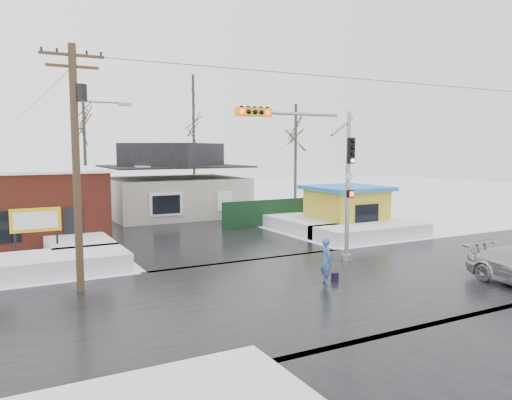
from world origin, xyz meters
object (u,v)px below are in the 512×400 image
utility_pole (78,154)px  pedestrian (327,261)px  kiosk (346,208)px  marquee_sign (36,222)px  traffic_signal (321,165)px

utility_pole → pedestrian: 10.19m
kiosk → marquee_sign: bearing=-178.4°
utility_pole → kiosk: bearing=20.4°
marquee_sign → kiosk: 18.51m
traffic_signal → kiosk: 10.43m
traffic_signal → pedestrian: traffic_signal is taller
traffic_signal → kiosk: bearing=44.8°
pedestrian → utility_pole: bearing=83.9°
traffic_signal → utility_pole: 10.39m
traffic_signal → pedestrian: 4.94m
utility_pole → pedestrian: bearing=-21.6°
utility_pole → kiosk: 18.95m
marquee_sign → pedestrian: size_ratio=1.40×
traffic_signal → kiosk: (7.07, 7.03, -3.08)m
traffic_signal → kiosk: traffic_signal is taller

